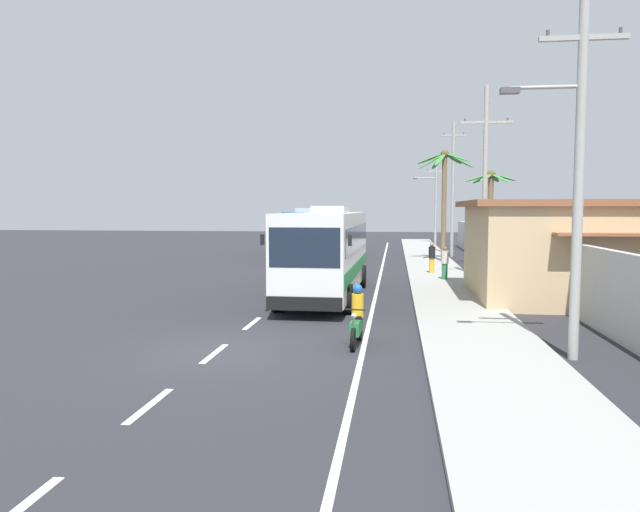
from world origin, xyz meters
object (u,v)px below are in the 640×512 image
(motorcycle_beside_bus, at_px, (357,320))
(utility_pole_mid, at_px, (485,181))
(coach_bus_far_lane, at_px, (308,232))
(pedestrian_near_kerb, at_px, (445,262))
(pedestrian_midwalk, at_px, (432,257))
(coach_bus_foreground, at_px, (327,250))
(utility_pole_nearest, at_px, (577,159))
(utility_pole_distant, at_px, (435,198))
(palm_second, at_px, (490,200))
(utility_pole_far, at_px, (453,187))
(palm_nearest, at_px, (444,183))

(motorcycle_beside_bus, bearing_deg, utility_pole_mid, 69.92)
(coach_bus_far_lane, relative_size, pedestrian_near_kerb, 7.40)
(coach_bus_far_lane, distance_m, pedestrian_midwalk, 14.26)
(coach_bus_foreground, height_order, utility_pole_nearest, utility_pole_nearest)
(coach_bus_foreground, relative_size, pedestrian_midwalk, 6.58)
(pedestrian_near_kerb, xyz_separation_m, utility_pole_nearest, (1.78, -15.02, 3.82))
(motorcycle_beside_bus, bearing_deg, pedestrian_midwalk, 80.09)
(utility_pole_distant, bearing_deg, palm_second, -85.42)
(utility_pole_far, height_order, palm_second, utility_pole_far)
(utility_pole_mid, height_order, palm_nearest, utility_pole_mid)
(utility_pole_mid, bearing_deg, pedestrian_midwalk, 134.61)
(utility_pole_nearest, height_order, utility_pole_mid, utility_pole_mid)
(palm_nearest, bearing_deg, pedestrian_near_kerb, -94.01)
(pedestrian_near_kerb, relative_size, utility_pole_distant, 0.18)
(coach_bus_far_lane, relative_size, palm_second, 1.98)
(motorcycle_beside_bus, distance_m, utility_pole_distant, 46.32)
(coach_bus_far_lane, xyz_separation_m, palm_second, (12.36, -6.08, 2.25))
(coach_bus_foreground, bearing_deg, palm_nearest, 69.85)
(coach_bus_foreground, xyz_separation_m, utility_pole_far, (7.07, 21.85, 3.33))
(coach_bus_far_lane, relative_size, utility_pole_mid, 1.24)
(coach_bus_far_lane, xyz_separation_m, palm_nearest, (9.70, -3.81, 3.43))
(pedestrian_near_kerb, height_order, utility_pole_nearest, utility_pole_nearest)
(utility_pole_mid, bearing_deg, utility_pole_far, 90.38)
(utility_pole_mid, height_order, utility_pole_distant, utility_pole_mid)
(utility_pole_mid, distance_m, utility_pole_distant, 31.16)
(utility_pole_far, relative_size, palm_second, 1.69)
(pedestrian_near_kerb, xyz_separation_m, utility_pole_mid, (1.93, 0.55, 4.05))
(utility_pole_distant, bearing_deg, utility_pole_mid, -89.27)
(pedestrian_near_kerb, height_order, utility_pole_distant, utility_pole_distant)
(motorcycle_beside_bus, bearing_deg, coach_bus_far_lane, 100.92)
(motorcycle_beside_bus, bearing_deg, utility_pole_far, 80.12)
(utility_pole_nearest, xyz_separation_m, palm_second, (1.63, 23.33, -0.63))
(motorcycle_beside_bus, relative_size, utility_pole_far, 0.19)
(coach_bus_foreground, distance_m, utility_pole_far, 23.21)
(utility_pole_mid, distance_m, palm_second, 7.94)
(palm_nearest, xyz_separation_m, palm_second, (2.67, -2.28, -1.17))
(motorcycle_beside_bus, relative_size, palm_nearest, 0.26)
(coach_bus_foreground, relative_size, utility_pole_distant, 1.24)
(coach_bus_foreground, distance_m, motorcycle_beside_bus, 8.73)
(utility_pole_far, bearing_deg, coach_bus_foreground, -107.93)
(utility_pole_nearest, bearing_deg, pedestrian_midwalk, 97.08)
(utility_pole_distant, distance_m, palm_nearest, 21.15)
(pedestrian_near_kerb, height_order, pedestrian_midwalk, pedestrian_midwalk)
(palm_second, bearing_deg, motorcycle_beside_bus, -106.96)
(pedestrian_midwalk, xyz_separation_m, palm_nearest, (1.19, 7.61, 4.34))
(utility_pole_nearest, bearing_deg, utility_pole_distant, 90.30)
(coach_bus_foreground, distance_m, pedestrian_near_kerb, 7.82)
(motorcycle_beside_bus, distance_m, utility_pole_nearest, 6.72)
(pedestrian_midwalk, xyz_separation_m, utility_pole_far, (2.28, 13.16, 4.27))
(coach_bus_far_lane, bearing_deg, coach_bus_foreground, -79.54)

